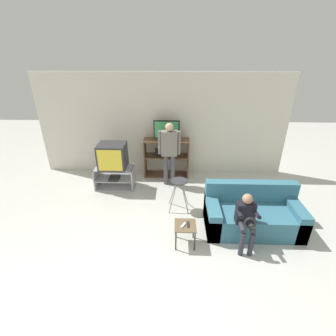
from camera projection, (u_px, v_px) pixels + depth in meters
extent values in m
plane|color=beige|center=(149.00, 286.00, 3.49)|extent=(18.00, 18.00, 0.00)
cube|color=silver|center=(162.00, 125.00, 6.28)|extent=(6.40, 0.06, 2.60)
cube|color=#A8A8AD|center=(116.00, 186.00, 6.02)|extent=(0.93, 0.47, 0.02)
cube|color=#A8A8AD|center=(115.00, 178.00, 5.92)|extent=(0.90, 0.47, 0.02)
cube|color=#A8A8AD|center=(114.00, 167.00, 5.80)|extent=(0.93, 0.47, 0.02)
cube|color=#A8A8AD|center=(97.00, 177.00, 5.92)|extent=(0.03, 0.47, 0.54)
cube|color=#A8A8AD|center=(133.00, 177.00, 5.90)|extent=(0.03, 0.47, 0.54)
cube|color=black|center=(114.00, 178.00, 5.85)|extent=(0.24, 0.28, 0.05)
cube|color=#2D2D33|center=(113.00, 156.00, 5.65)|extent=(0.63, 0.53, 0.58)
cube|color=yellow|center=(110.00, 161.00, 5.41)|extent=(0.55, 0.01, 0.50)
cube|color=brown|center=(145.00, 158.00, 6.39)|extent=(0.03, 0.40, 1.01)
cube|color=brown|center=(188.00, 158.00, 6.36)|extent=(0.03, 0.40, 1.01)
cube|color=brown|center=(167.00, 174.00, 6.59)|extent=(1.09, 0.40, 0.03)
cube|color=brown|center=(166.00, 156.00, 6.35)|extent=(1.09, 0.40, 0.03)
cube|color=brown|center=(166.00, 140.00, 6.16)|extent=(1.09, 0.40, 0.03)
cube|color=black|center=(159.00, 152.00, 6.25)|extent=(0.18, 0.04, 0.22)
cube|color=black|center=(167.00, 139.00, 6.13)|extent=(0.22, 0.20, 0.04)
cube|color=black|center=(167.00, 130.00, 6.02)|extent=(0.64, 0.04, 0.46)
cube|color=#3FA559|center=(167.00, 130.00, 6.00)|extent=(0.59, 0.01, 0.41)
cylinder|color=#99999E|center=(173.00, 198.00, 4.97)|extent=(0.18, 0.16, 0.66)
cylinder|color=#99999E|center=(185.00, 198.00, 4.96)|extent=(0.18, 0.16, 0.66)
cylinder|color=#99999E|center=(173.00, 192.00, 5.17)|extent=(0.18, 0.16, 0.66)
cylinder|color=#99999E|center=(184.00, 192.00, 5.16)|extent=(0.18, 0.16, 0.66)
cylinder|color=#333338|center=(179.00, 181.00, 4.92)|extent=(0.34, 0.34, 0.02)
cube|color=brown|center=(185.00, 225.00, 4.09)|extent=(0.36, 0.36, 0.02)
cylinder|color=black|center=(176.00, 241.00, 4.04)|extent=(0.02, 0.02, 0.38)
cylinder|color=black|center=(195.00, 241.00, 4.03)|extent=(0.02, 0.02, 0.38)
cylinder|color=black|center=(176.00, 229.00, 4.32)|extent=(0.02, 0.02, 0.38)
cylinder|color=black|center=(194.00, 229.00, 4.31)|extent=(0.02, 0.02, 0.38)
cube|color=#232328|center=(188.00, 224.00, 4.09)|extent=(0.04, 0.14, 0.02)
cube|color=silver|center=(183.00, 225.00, 4.07)|extent=(0.10, 0.14, 0.02)
cube|color=teal|center=(252.00, 219.00, 4.53)|extent=(1.72, 0.85, 0.43)
cube|color=teal|center=(251.00, 191.00, 4.64)|extent=(1.72, 0.20, 0.40)
cube|color=teal|center=(212.00, 216.00, 4.52)|extent=(0.22, 0.85, 0.55)
cube|color=teal|center=(294.00, 217.00, 4.48)|extent=(0.22, 0.85, 0.55)
cylinder|color=#4C4C56|center=(166.00, 170.00, 5.99)|extent=(0.11, 0.11, 0.79)
cylinder|color=#4C4C56|center=(173.00, 170.00, 5.99)|extent=(0.11, 0.11, 0.79)
cube|color=gray|center=(169.00, 143.00, 5.69)|extent=(0.38, 0.20, 0.59)
cylinder|color=gray|center=(160.00, 143.00, 5.69)|extent=(0.08, 0.08, 0.56)
cylinder|color=gray|center=(179.00, 143.00, 5.67)|extent=(0.08, 0.08, 0.56)
sphere|color=#DBAD89|center=(169.00, 127.00, 5.52)|extent=(0.19, 0.19, 0.19)
cylinder|color=#2D2D38|center=(242.00, 244.00, 3.94)|extent=(0.08, 0.08, 0.43)
cylinder|color=#2D2D38|center=(251.00, 245.00, 3.93)|extent=(0.08, 0.08, 0.43)
cylinder|color=#2D2D38|center=(242.00, 226.00, 3.96)|extent=(0.09, 0.30, 0.09)
cylinder|color=#2D2D38|center=(251.00, 226.00, 3.95)|extent=(0.09, 0.30, 0.09)
cube|color=black|center=(245.00, 213.00, 4.03)|extent=(0.30, 0.17, 0.38)
cylinder|color=black|center=(239.00, 214.00, 3.88)|extent=(0.06, 0.31, 0.14)
cylinder|color=black|center=(256.00, 214.00, 3.88)|extent=(0.06, 0.31, 0.14)
sphere|color=#A37A5B|center=(248.00, 199.00, 3.91)|extent=(0.17, 0.17, 0.17)
torus|color=black|center=(250.00, 223.00, 3.76)|extent=(0.21, 0.04, 0.21)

